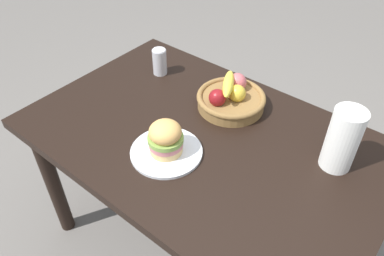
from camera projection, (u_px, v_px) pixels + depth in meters
ground_plane at (201, 242)px, 1.96m from camera, size 8.00×8.00×0.00m
dining_table at (203, 154)px, 1.54m from camera, size 1.40×0.90×0.75m
plate at (166, 152)px, 1.39m from camera, size 0.27×0.27×0.01m
sandwich at (166, 138)px, 1.35m from camera, size 0.13×0.13×0.13m
soda_can at (160, 62)px, 1.77m from camera, size 0.07×0.07×0.13m
fruit_basket at (231, 98)px, 1.58m from camera, size 0.29×0.29×0.14m
paper_towel_roll at (343, 140)px, 1.27m from camera, size 0.11×0.11×0.24m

